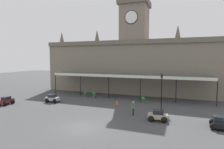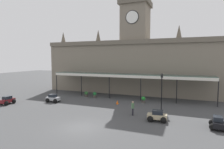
{
  "view_description": "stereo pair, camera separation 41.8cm",
  "coord_description": "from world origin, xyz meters",
  "px_view_note": "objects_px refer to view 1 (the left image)",
  "views": [
    {
      "loc": [
        9.02,
        -15.6,
        6.67
      ],
      "look_at": [
        0.0,
        8.29,
        4.52
      ],
      "focal_mm": 30.34,
      "sensor_mm": 36.0,
      "label": 1
    },
    {
      "loc": [
        9.41,
        -15.45,
        6.67
      ],
      "look_at": [
        0.0,
        8.29,
        4.52
      ],
      "focal_mm": 30.34,
      "sensor_mm": 36.0,
      "label": 2
    }
  ],
  "objects_px": {
    "traffic_cone": "(117,102)",
    "planter_by_canopy": "(143,100)",
    "pedestrian_crossing_forecourt": "(133,107)",
    "car_beige_sedan": "(158,116)",
    "car_maroon_sedan": "(6,101)",
    "car_black_sedan": "(218,123)",
    "car_silver_sedan": "(52,99)",
    "planter_near_kerb": "(94,95)",
    "planter_forecourt_centre": "(86,94)",
    "victorian_lamppost": "(162,87)"
  },
  "relations": [
    {
      "from": "car_black_sedan",
      "to": "planter_by_canopy",
      "type": "relative_size",
      "value": 2.2
    },
    {
      "from": "car_silver_sedan",
      "to": "planter_near_kerb",
      "type": "distance_m",
      "value": 6.95
    },
    {
      "from": "car_beige_sedan",
      "to": "traffic_cone",
      "type": "relative_size",
      "value": 3.65
    },
    {
      "from": "car_silver_sedan",
      "to": "pedestrian_crossing_forecourt",
      "type": "relative_size",
      "value": 1.27
    },
    {
      "from": "planter_by_canopy",
      "to": "car_beige_sedan",
      "type": "bearing_deg",
      "value": -67.84
    },
    {
      "from": "victorian_lamppost",
      "to": "planter_near_kerb",
      "type": "relative_size",
      "value": 4.99
    },
    {
      "from": "car_black_sedan",
      "to": "planter_near_kerb",
      "type": "xyz_separation_m",
      "value": [
        -17.44,
        8.63,
        -0.01
      ]
    },
    {
      "from": "car_maroon_sedan",
      "to": "traffic_cone",
      "type": "distance_m",
      "value": 16.1
    },
    {
      "from": "car_beige_sedan",
      "to": "car_black_sedan",
      "type": "distance_m",
      "value": 5.68
    },
    {
      "from": "planter_near_kerb",
      "to": "car_beige_sedan",
      "type": "bearing_deg",
      "value": -36.04
    },
    {
      "from": "car_silver_sedan",
      "to": "pedestrian_crossing_forecourt",
      "type": "xyz_separation_m",
      "value": [
        13.22,
        -2.05,
        0.41
      ]
    },
    {
      "from": "car_black_sedan",
      "to": "planter_near_kerb",
      "type": "bearing_deg",
      "value": 153.67
    },
    {
      "from": "car_maroon_sedan",
      "to": "car_silver_sedan",
      "type": "xyz_separation_m",
      "value": [
        5.29,
        3.59,
        0.0
      ]
    },
    {
      "from": "car_silver_sedan",
      "to": "car_black_sedan",
      "type": "relative_size",
      "value": 1.01
    },
    {
      "from": "car_beige_sedan",
      "to": "car_maroon_sedan",
      "type": "height_order",
      "value": "same"
    },
    {
      "from": "traffic_cone",
      "to": "victorian_lamppost",
      "type": "bearing_deg",
      "value": -6.42
    },
    {
      "from": "car_silver_sedan",
      "to": "planter_by_canopy",
      "type": "relative_size",
      "value": 2.21
    },
    {
      "from": "car_silver_sedan",
      "to": "car_black_sedan",
      "type": "height_order",
      "value": "same"
    },
    {
      "from": "pedestrian_crossing_forecourt",
      "to": "planter_near_kerb",
      "type": "relative_size",
      "value": 1.74
    },
    {
      "from": "victorian_lamppost",
      "to": "planter_forecourt_centre",
      "type": "height_order",
      "value": "victorian_lamppost"
    },
    {
      "from": "victorian_lamppost",
      "to": "planter_forecourt_centre",
      "type": "bearing_deg",
      "value": 164.52
    },
    {
      "from": "pedestrian_crossing_forecourt",
      "to": "traffic_cone",
      "type": "height_order",
      "value": "pedestrian_crossing_forecourt"
    },
    {
      "from": "car_black_sedan",
      "to": "planter_forecourt_centre",
      "type": "distance_m",
      "value": 20.94
    },
    {
      "from": "car_silver_sedan",
      "to": "planter_by_canopy",
      "type": "height_order",
      "value": "car_silver_sedan"
    },
    {
      "from": "car_black_sedan",
      "to": "planter_near_kerb",
      "type": "relative_size",
      "value": 2.2
    },
    {
      "from": "car_black_sedan",
      "to": "car_maroon_sedan",
      "type": "bearing_deg",
      "value": -179.39
    },
    {
      "from": "car_maroon_sedan",
      "to": "planter_by_canopy",
      "type": "height_order",
      "value": "car_maroon_sedan"
    },
    {
      "from": "car_beige_sedan",
      "to": "car_maroon_sedan",
      "type": "xyz_separation_m",
      "value": [
        -21.51,
        -0.36,
        0.0
      ]
    },
    {
      "from": "car_silver_sedan",
      "to": "planter_near_kerb",
      "type": "bearing_deg",
      "value": 50.1
    },
    {
      "from": "victorian_lamppost",
      "to": "car_silver_sedan",
      "type": "bearing_deg",
      "value": -174.09
    },
    {
      "from": "car_maroon_sedan",
      "to": "planter_by_canopy",
      "type": "distance_m",
      "value": 20.07
    },
    {
      "from": "victorian_lamppost",
      "to": "planter_near_kerb",
      "type": "distance_m",
      "value": 12.41
    },
    {
      "from": "car_beige_sedan",
      "to": "car_black_sedan",
      "type": "relative_size",
      "value": 1.0
    },
    {
      "from": "planter_near_kerb",
      "to": "car_silver_sedan",
      "type": "bearing_deg",
      "value": -129.9
    },
    {
      "from": "victorian_lamppost",
      "to": "planter_forecourt_centre",
      "type": "relative_size",
      "value": 4.99
    },
    {
      "from": "traffic_cone",
      "to": "planter_by_canopy",
      "type": "height_order",
      "value": "planter_by_canopy"
    },
    {
      "from": "car_silver_sedan",
      "to": "victorian_lamppost",
      "type": "bearing_deg",
      "value": 5.91
    },
    {
      "from": "car_maroon_sedan",
      "to": "planter_forecourt_centre",
      "type": "bearing_deg",
      "value": 47.73
    },
    {
      "from": "planter_near_kerb",
      "to": "planter_forecourt_centre",
      "type": "bearing_deg",
      "value": -179.8
    },
    {
      "from": "planter_by_canopy",
      "to": "planter_near_kerb",
      "type": "distance_m",
      "value": 8.63
    },
    {
      "from": "car_beige_sedan",
      "to": "planter_by_canopy",
      "type": "relative_size",
      "value": 2.2
    },
    {
      "from": "car_beige_sedan",
      "to": "victorian_lamppost",
      "type": "relative_size",
      "value": 0.44
    },
    {
      "from": "car_black_sedan",
      "to": "pedestrian_crossing_forecourt",
      "type": "height_order",
      "value": "pedestrian_crossing_forecourt"
    },
    {
      "from": "car_silver_sedan",
      "to": "planter_forecourt_centre",
      "type": "distance_m",
      "value": 6.03
    },
    {
      "from": "pedestrian_crossing_forecourt",
      "to": "planter_forecourt_centre",
      "type": "xyz_separation_m",
      "value": [
        -10.4,
        7.38,
        -0.42
      ]
    },
    {
      "from": "car_silver_sedan",
      "to": "traffic_cone",
      "type": "distance_m",
      "value": 9.95
    },
    {
      "from": "car_maroon_sedan",
      "to": "planter_forecourt_centre",
      "type": "relative_size",
      "value": 2.18
    },
    {
      "from": "victorian_lamppost",
      "to": "planter_near_kerb",
      "type": "height_order",
      "value": "victorian_lamppost"
    },
    {
      "from": "planter_forecourt_centre",
      "to": "planter_by_canopy",
      "type": "bearing_deg",
      "value": -4.25
    },
    {
      "from": "car_beige_sedan",
      "to": "pedestrian_crossing_forecourt",
      "type": "distance_m",
      "value": 3.26
    }
  ]
}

